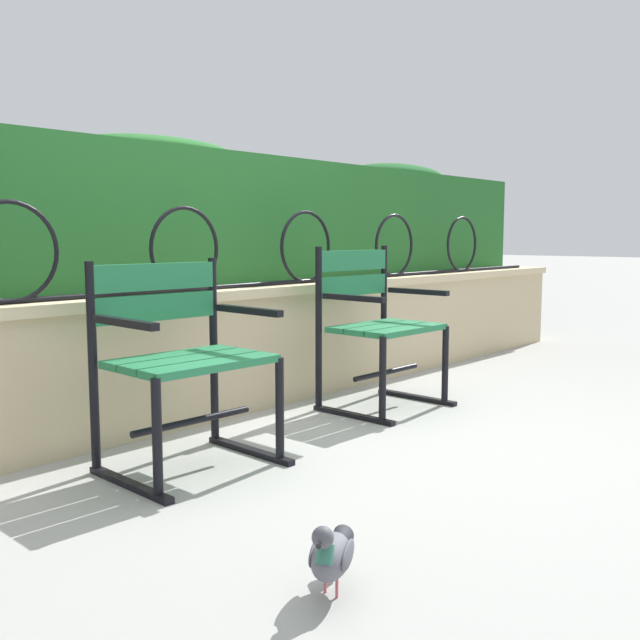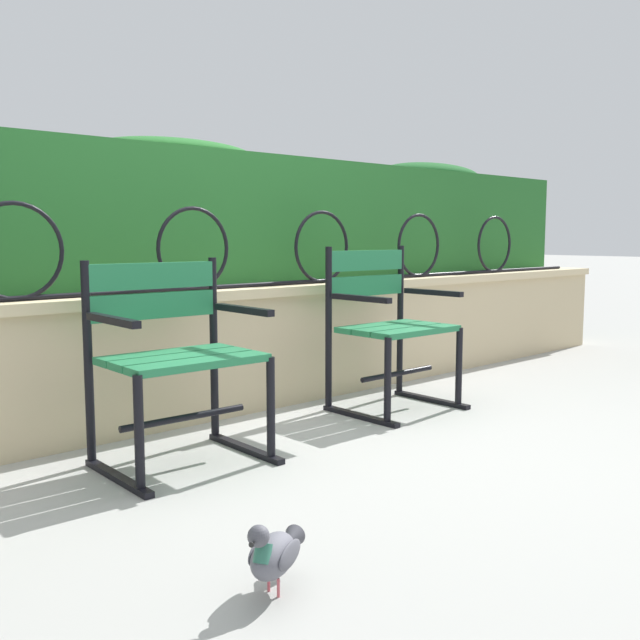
# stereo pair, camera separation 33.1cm
# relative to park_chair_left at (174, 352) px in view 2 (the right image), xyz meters

# --- Properties ---
(ground_plane) EXTENTS (60.00, 60.00, 0.00)m
(ground_plane) POSITION_rel_park_chair_left_xyz_m (0.68, -0.21, -0.46)
(ground_plane) COLOR #9E9E99
(stone_wall) EXTENTS (7.20, 0.41, 0.66)m
(stone_wall) POSITION_rel_park_chair_left_xyz_m (0.68, 0.60, -0.13)
(stone_wall) COLOR #C6B289
(stone_wall) RESTS_ON ground
(iron_arch_fence) EXTENTS (6.66, 0.02, 0.42)m
(iron_arch_fence) POSITION_rel_park_chair_left_xyz_m (0.48, 0.53, 0.38)
(iron_arch_fence) COLOR black
(iron_arch_fence) RESTS_ON stone_wall
(hedge_row) EXTENTS (7.05, 0.51, 0.87)m
(hedge_row) POSITION_rel_park_chair_left_xyz_m (0.65, 1.03, 0.61)
(hedge_row) COLOR #236028
(hedge_row) RESTS_ON stone_wall
(park_chair_left) EXTENTS (0.65, 0.54, 0.84)m
(park_chair_left) POSITION_rel_park_chair_left_xyz_m (0.00, 0.00, 0.00)
(park_chair_left) COLOR #237547
(park_chair_left) RESTS_ON ground
(park_chair_right) EXTENTS (0.61, 0.53, 0.88)m
(park_chair_right) POSITION_rel_park_chair_left_xyz_m (1.35, 0.04, 0.01)
(park_chair_right) COLOR #237547
(park_chair_right) RESTS_ON ground
(pigeon_far_side) EXTENTS (0.27, 0.19, 0.22)m
(pigeon_far_side) POSITION_rel_park_chair_left_xyz_m (-0.41, -1.16, -0.35)
(pigeon_far_side) COLOR #5B5B66
(pigeon_far_side) RESTS_ON ground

